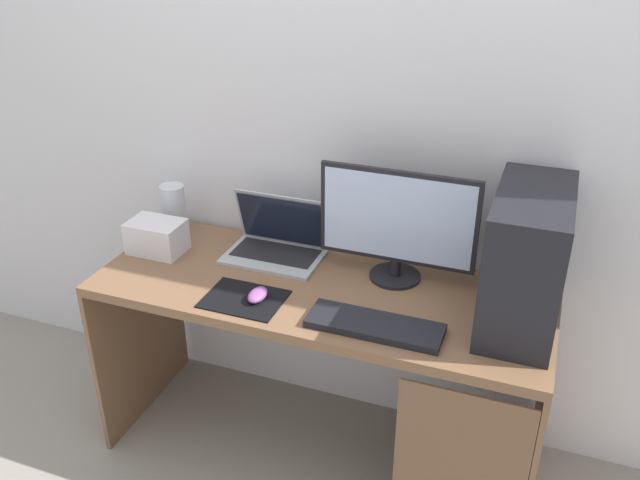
% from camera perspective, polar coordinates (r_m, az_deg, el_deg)
% --- Properties ---
extents(ground_plane, '(8.00, 8.00, 0.00)m').
position_cam_1_polar(ground_plane, '(2.74, 0.00, -17.19)').
color(ground_plane, gray).
extents(wall_back, '(4.00, 0.05, 2.60)m').
position_cam_1_polar(wall_back, '(2.35, 2.97, 11.99)').
color(wall_back, silver).
rests_on(wall_back, ground_plane).
extents(desk, '(1.55, 0.59, 0.73)m').
position_cam_1_polar(desk, '(2.35, 0.38, -7.16)').
color(desk, brown).
rests_on(desk, ground_plane).
extents(pc_tower, '(0.22, 0.46, 0.43)m').
position_cam_1_polar(pc_tower, '(2.11, 17.08, -1.58)').
color(pc_tower, black).
rests_on(pc_tower, desk).
extents(monitor, '(0.54, 0.18, 0.40)m').
position_cam_1_polar(monitor, '(2.25, 6.58, 1.33)').
color(monitor, black).
rests_on(monitor, desk).
extents(laptop, '(0.35, 0.23, 0.23)m').
position_cam_1_polar(laptop, '(2.47, -3.71, -0.26)').
color(laptop, '#9EA3A8').
rests_on(laptop, desk).
extents(speaker, '(0.09, 0.09, 0.20)m').
position_cam_1_polar(speaker, '(2.67, -12.30, 2.56)').
color(speaker, '#B7BCC6').
rests_on(speaker, desk).
extents(projector, '(0.20, 0.14, 0.12)m').
position_cam_1_polar(projector, '(2.56, -13.69, 0.28)').
color(projector, silver).
rests_on(projector, desk).
extents(keyboard, '(0.42, 0.14, 0.02)m').
position_cam_1_polar(keyboard, '(2.08, 4.67, -7.25)').
color(keyboard, black).
rests_on(keyboard, desk).
extents(mousepad, '(0.26, 0.20, 0.00)m').
position_cam_1_polar(mousepad, '(2.23, -6.46, -4.99)').
color(mousepad, black).
rests_on(mousepad, desk).
extents(mouse_left, '(0.06, 0.10, 0.03)m').
position_cam_1_polar(mouse_left, '(2.21, -5.32, -4.66)').
color(mouse_left, '#8C4C99').
rests_on(mouse_left, mousepad).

